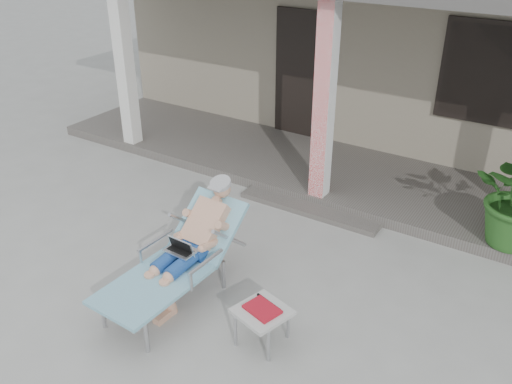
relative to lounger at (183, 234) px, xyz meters
The scene contains 6 objects.
ground 0.88m from the lounger, 51.34° to the left, with size 60.00×60.00×0.00m, color #9E9E99.
house 6.95m from the lounger, 87.45° to the left, with size 10.40×5.40×3.30m.
porch_deck 3.46m from the lounger, 84.84° to the left, with size 10.00×2.00×0.15m, color #605B56.
porch_step 2.36m from the lounger, 82.21° to the left, with size 2.00×0.30×0.07m, color #605B56.
lounger is the anchor object (origin of this frame).
side_table 1.17m from the lounger, 10.62° to the right, with size 0.56×0.56×0.40m.
Camera 1 is at (2.83, -3.91, 3.68)m, focal length 38.00 mm.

